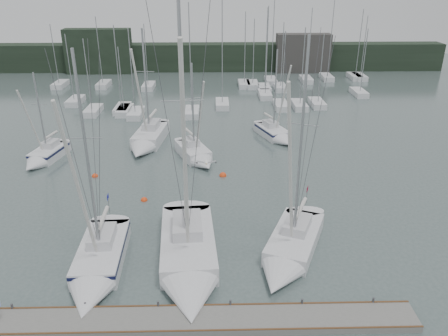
{
  "coord_description": "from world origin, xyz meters",
  "views": [
    {
      "loc": [
        1.18,
        -23.05,
        17.25
      ],
      "look_at": [
        1.87,
        5.0,
        4.68
      ],
      "focal_mm": 35.0,
      "sensor_mm": 36.0,
      "label": 1
    }
  ],
  "objects_px": {
    "sailboat_near_right": "(288,255)",
    "sailboat_mid_b": "(147,141)",
    "sailboat_mid_c": "(197,156)",
    "sailboat_mid_d": "(277,135)",
    "sailboat_near_left": "(97,269)",
    "buoy_b": "(223,176)",
    "buoy_c": "(95,176)",
    "buoy_a": "(144,200)",
    "sailboat_near_center": "(189,266)",
    "sailboat_mid_a": "(43,157)"
  },
  "relations": [
    {
      "from": "sailboat_near_right",
      "to": "sailboat_mid_c",
      "type": "bearing_deg",
      "value": 133.87
    },
    {
      "from": "sailboat_near_center",
      "to": "sailboat_mid_d",
      "type": "relative_size",
      "value": 1.7
    },
    {
      "from": "sailboat_near_left",
      "to": "buoy_b",
      "type": "relative_size",
      "value": 21.68
    },
    {
      "from": "sailboat_near_left",
      "to": "sailboat_near_right",
      "type": "bearing_deg",
      "value": 3.68
    },
    {
      "from": "sailboat_mid_a",
      "to": "buoy_b",
      "type": "distance_m",
      "value": 18.16
    },
    {
      "from": "sailboat_near_left",
      "to": "sailboat_mid_d",
      "type": "relative_size",
      "value": 1.38
    },
    {
      "from": "buoy_b",
      "to": "sailboat_near_left",
      "type": "bearing_deg",
      "value": -119.17
    },
    {
      "from": "sailboat_near_center",
      "to": "buoy_c",
      "type": "height_order",
      "value": "sailboat_near_center"
    },
    {
      "from": "buoy_a",
      "to": "buoy_b",
      "type": "relative_size",
      "value": 0.82
    },
    {
      "from": "sailboat_mid_c",
      "to": "buoy_c",
      "type": "xyz_separation_m",
      "value": [
        -9.4,
        -3.39,
        -0.55
      ]
    },
    {
      "from": "sailboat_near_left",
      "to": "buoy_b",
      "type": "xyz_separation_m",
      "value": [
        8.11,
        14.53,
        -0.58
      ]
    },
    {
      "from": "sailboat_mid_c",
      "to": "buoy_a",
      "type": "height_order",
      "value": "sailboat_mid_c"
    },
    {
      "from": "sailboat_near_center",
      "to": "sailboat_mid_d",
      "type": "height_order",
      "value": "sailboat_near_center"
    },
    {
      "from": "sailboat_mid_b",
      "to": "sailboat_mid_c",
      "type": "bearing_deg",
      "value": -29.48
    },
    {
      "from": "sailboat_near_left",
      "to": "buoy_c",
      "type": "distance_m",
      "value": 15.16
    },
    {
      "from": "sailboat_near_left",
      "to": "sailboat_mid_d",
      "type": "bearing_deg",
      "value": 57.04
    },
    {
      "from": "sailboat_near_right",
      "to": "sailboat_mid_c",
      "type": "distance_m",
      "value": 18.02
    },
    {
      "from": "sailboat_near_center",
      "to": "sailboat_near_right",
      "type": "relative_size",
      "value": 1.19
    },
    {
      "from": "sailboat_mid_b",
      "to": "buoy_b",
      "type": "xyz_separation_m",
      "value": [
        8.08,
        -7.71,
        -0.63
      ]
    },
    {
      "from": "sailboat_mid_b",
      "to": "sailboat_near_left",
      "type": "bearing_deg",
      "value": -82.85
    },
    {
      "from": "sailboat_near_left",
      "to": "sailboat_mid_c",
      "type": "distance_m",
      "value": 18.92
    },
    {
      "from": "sailboat_near_right",
      "to": "sailboat_mid_a",
      "type": "distance_m",
      "value": 27.57
    },
    {
      "from": "sailboat_near_right",
      "to": "buoy_c",
      "type": "xyz_separation_m",
      "value": [
        -15.81,
        13.46,
        -0.54
      ]
    },
    {
      "from": "sailboat_near_right",
      "to": "buoy_a",
      "type": "distance_m",
      "value": 13.69
    },
    {
      "from": "sailboat_near_right",
      "to": "sailboat_mid_b",
      "type": "height_order",
      "value": "sailboat_near_right"
    },
    {
      "from": "sailboat_near_left",
      "to": "sailboat_mid_c",
      "type": "relative_size",
      "value": 1.42
    },
    {
      "from": "sailboat_mid_d",
      "to": "buoy_a",
      "type": "bearing_deg",
      "value": -153.12
    },
    {
      "from": "sailboat_near_right",
      "to": "sailboat_mid_d",
      "type": "distance_m",
      "value": 23.02
    },
    {
      "from": "sailboat_near_left",
      "to": "sailboat_near_center",
      "type": "relative_size",
      "value": 0.81
    },
    {
      "from": "sailboat_mid_b",
      "to": "buoy_c",
      "type": "height_order",
      "value": "sailboat_mid_b"
    },
    {
      "from": "buoy_b",
      "to": "sailboat_mid_a",
      "type": "bearing_deg",
      "value": 168.31
    },
    {
      "from": "sailboat_near_right",
      "to": "buoy_b",
      "type": "xyz_separation_m",
      "value": [
        -3.94,
        13.31,
        -0.54
      ]
    },
    {
      "from": "sailboat_mid_d",
      "to": "buoy_a",
      "type": "relative_size",
      "value": 19.19
    },
    {
      "from": "buoy_c",
      "to": "sailboat_mid_b",
      "type": "bearing_deg",
      "value": 63.41
    },
    {
      "from": "sailboat_near_center",
      "to": "buoy_b",
      "type": "height_order",
      "value": "sailboat_near_center"
    },
    {
      "from": "sailboat_mid_c",
      "to": "sailboat_mid_d",
      "type": "bearing_deg",
      "value": 11.8
    },
    {
      "from": "sailboat_near_left",
      "to": "sailboat_near_center",
      "type": "height_order",
      "value": "sailboat_near_center"
    },
    {
      "from": "sailboat_near_center",
      "to": "buoy_b",
      "type": "xyz_separation_m",
      "value": [
        2.43,
        14.43,
        -0.62
      ]
    },
    {
      "from": "sailboat_near_center",
      "to": "sailboat_mid_c",
      "type": "xyz_separation_m",
      "value": [
        -0.04,
        17.96,
        -0.07
      ]
    },
    {
      "from": "sailboat_mid_d",
      "to": "sailboat_near_center",
      "type": "bearing_deg",
      "value": -130.8
    },
    {
      "from": "buoy_b",
      "to": "buoy_c",
      "type": "xyz_separation_m",
      "value": [
        -11.87,
        0.14,
        0.0
      ]
    },
    {
      "from": "sailboat_mid_a",
      "to": "buoy_a",
      "type": "relative_size",
      "value": 17.15
    },
    {
      "from": "sailboat_mid_a",
      "to": "sailboat_near_right",
      "type": "bearing_deg",
      "value": -26.16
    },
    {
      "from": "sailboat_mid_b",
      "to": "buoy_b",
      "type": "height_order",
      "value": "sailboat_mid_b"
    },
    {
      "from": "sailboat_near_left",
      "to": "sailboat_mid_b",
      "type": "distance_m",
      "value": 22.24
    },
    {
      "from": "sailboat_near_right",
      "to": "buoy_c",
      "type": "distance_m",
      "value": 20.77
    },
    {
      "from": "sailboat_near_left",
      "to": "sailboat_mid_a",
      "type": "height_order",
      "value": "sailboat_near_left"
    },
    {
      "from": "sailboat_mid_c",
      "to": "sailboat_mid_d",
      "type": "height_order",
      "value": "sailboat_mid_d"
    },
    {
      "from": "sailboat_near_right",
      "to": "sailboat_mid_c",
      "type": "xyz_separation_m",
      "value": [
        -6.41,
        16.84,
        0.01
      ]
    },
    {
      "from": "sailboat_mid_d",
      "to": "buoy_c",
      "type": "xyz_separation_m",
      "value": [
        -18.19,
        -9.44,
        -0.53
      ]
    }
  ]
}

